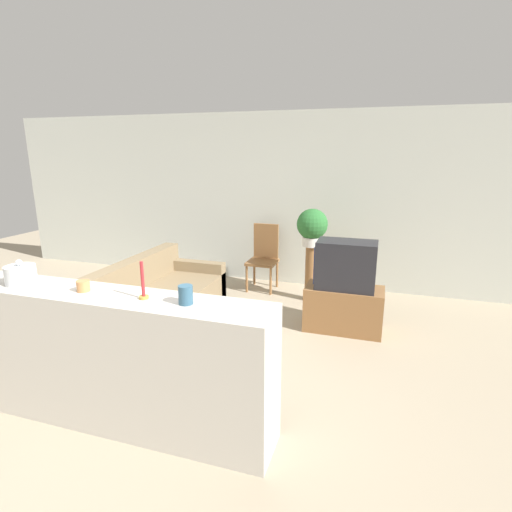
{
  "coord_description": "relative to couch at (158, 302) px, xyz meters",
  "views": [
    {
      "loc": [
        2.01,
        -2.75,
        2.09
      ],
      "look_at": [
        0.57,
        1.78,
        0.85
      ],
      "focal_mm": 28.0,
      "sensor_mm": 36.0,
      "label": 1
    }
  ],
  "objects": [
    {
      "name": "decorative_bowl",
      "position": [
        -0.12,
        -1.76,
        0.87
      ],
      "size": [
        0.23,
        0.23,
        0.2
      ],
      "color": "silver",
      "rests_on": "foreground_counter"
    },
    {
      "name": "ground_plane",
      "position": [
        0.56,
        -1.33,
        -0.28
      ],
      "size": [
        14.0,
        14.0,
        0.0
      ],
      "primitive_type": "plane",
      "color": "tan"
    },
    {
      "name": "tv_stand",
      "position": [
        2.22,
        0.51,
        -0.01
      ],
      "size": [
        0.91,
        0.46,
        0.53
      ],
      "color": "olive",
      "rests_on": "ground_plane"
    },
    {
      "name": "wooden_chair",
      "position": [
        0.87,
        1.7,
        0.26
      ],
      "size": [
        0.44,
        0.44,
        1.01
      ],
      "color": "olive",
      "rests_on": "ground_plane"
    },
    {
      "name": "candle_jar",
      "position": [
        0.48,
        -1.76,
        0.84
      ],
      "size": [
        0.1,
        0.1,
        0.08
      ],
      "color": "#C6844C",
      "rests_on": "foreground_counter"
    },
    {
      "name": "television",
      "position": [
        2.22,
        0.51,
        0.53
      ],
      "size": [
        0.69,
        0.4,
        0.56
      ],
      "color": "#232328",
      "rests_on": "tv_stand"
    },
    {
      "name": "wall_back",
      "position": [
        0.56,
        2.1,
        1.07
      ],
      "size": [
        9.0,
        0.06,
        2.7
      ],
      "color": "silver",
      "rests_on": "ground_plane"
    },
    {
      "name": "potted_plant",
      "position": [
        1.66,
        1.38,
        0.81
      ],
      "size": [
        0.43,
        0.43,
        0.53
      ],
      "color": "white",
      "rests_on": "plant_stand"
    },
    {
      "name": "couch",
      "position": [
        0.0,
        0.0,
        0.0
      ],
      "size": [
        0.94,
        1.95,
        0.8
      ],
      "color": "#847051",
      "rests_on": "ground_plane"
    },
    {
      "name": "plant_stand",
      "position": [
        1.66,
        1.38,
        0.12
      ],
      "size": [
        0.16,
        0.16,
        0.81
      ],
      "color": "olive",
      "rests_on": "ground_plane"
    },
    {
      "name": "coffee_tin",
      "position": [
        1.33,
        -1.76,
        0.86
      ],
      "size": [
        0.1,
        0.1,
        0.13
      ],
      "color": "#335B75",
      "rests_on": "foreground_counter"
    },
    {
      "name": "candlestick",
      "position": [
        1.0,
        -1.76,
        0.89
      ],
      "size": [
        0.07,
        0.07,
        0.28
      ],
      "color": "#B7933D",
      "rests_on": "foreground_counter"
    },
    {
      "name": "foreground_counter",
      "position": [
        0.56,
        -1.76,
        0.26
      ],
      "size": [
        2.8,
        0.44,
        1.08
      ],
      "color": "beige",
      "rests_on": "ground_plane"
    }
  ]
}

